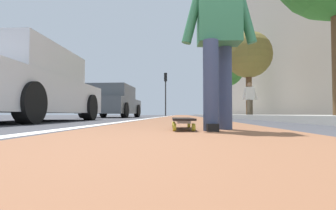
{
  "coord_description": "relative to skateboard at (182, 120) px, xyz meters",
  "views": [
    {
      "loc": [
        -1.16,
        -0.01,
        0.15
      ],
      "look_at": [
        12.18,
        0.71,
        0.63
      ],
      "focal_mm": 27.9,
      "sensor_mm": 36.0,
      "label": 1
    }
  ],
  "objects": [
    {
      "name": "lane_stripe_white",
      "position": [
        18.53,
        1.19,
        -0.09
      ],
      "size": [
        52.0,
        0.16,
        0.01
      ],
      "primitive_type": "cube",
      "color": "silver",
      "rests_on": "ground"
    },
    {
      "name": "street_tree_far",
      "position": [
        16.65,
        -3.17,
        3.5
      ],
      "size": [
        2.85,
        2.85,
        5.03
      ],
      "color": "brown",
      "rests_on": "ground"
    },
    {
      "name": "parked_car_mid",
      "position": [
        9.39,
        3.24,
        0.62
      ],
      "size": [
        4.18,
        2.1,
        1.48
      ],
      "color": "#4C5156",
      "rests_on": "ground"
    },
    {
      "name": "sidewalk_curb",
      "position": [
        16.53,
        -3.57,
        -0.03
      ],
      "size": [
        52.0,
        3.2,
        0.13
      ],
      "primitive_type": "cube",
      "color": "#9E9B93",
      "rests_on": "ground"
    },
    {
      "name": "building_facade",
      "position": [
        20.53,
        -6.69,
        6.69
      ],
      "size": [
        40.0,
        1.2,
        13.56
      ],
      "primitive_type": "cube",
      "color": "gray",
      "rests_on": "ground"
    },
    {
      "name": "skater_person",
      "position": [
        -0.15,
        -0.35,
        0.84
      ],
      "size": [
        0.47,
        0.72,
        1.64
      ],
      "color": "#384260",
      "rests_on": "ground"
    },
    {
      "name": "skateboard",
      "position": [
        0.0,
        0.0,
        0.0
      ],
      "size": [
        0.85,
        0.24,
        0.11
      ],
      "color": "yellow",
      "rests_on": "ground"
    },
    {
      "name": "traffic_light",
      "position": [
        22.32,
        1.59,
        2.77
      ],
      "size": [
        0.33,
        0.28,
        4.13
      ],
      "color": "#2D2D2D",
      "rests_on": "ground"
    },
    {
      "name": "parked_car_near",
      "position": [
        2.5,
        3.2,
        0.62
      ],
      "size": [
        4.4,
        2.01,
        1.49
      ],
      "color": "silver",
      "rests_on": "ground"
    },
    {
      "name": "bike_lane_paint",
      "position": [
        22.53,
        0.01,
        -0.09
      ],
      "size": [
        56.0,
        2.04,
        0.0
      ],
      "primitive_type": "cube",
      "color": "brown",
      "rests_on": "ground"
    },
    {
      "name": "pedestrian_distant",
      "position": [
        9.0,
        -2.97,
        0.8
      ],
      "size": [
        0.44,
        0.68,
        1.56
      ],
      "color": "brown",
      "rests_on": "ground"
    },
    {
      "name": "street_tree_mid",
      "position": [
        9.91,
        -3.17,
        2.87
      ],
      "size": [
        2.2,
        2.2,
        4.1
      ],
      "color": "brown",
      "rests_on": "ground"
    },
    {
      "name": "ground_plane",
      "position": [
        8.53,
        0.01,
        -0.09
      ],
      "size": [
        80.0,
        80.0,
        0.0
      ],
      "primitive_type": "plane",
      "color": "#38383D"
    }
  ]
}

